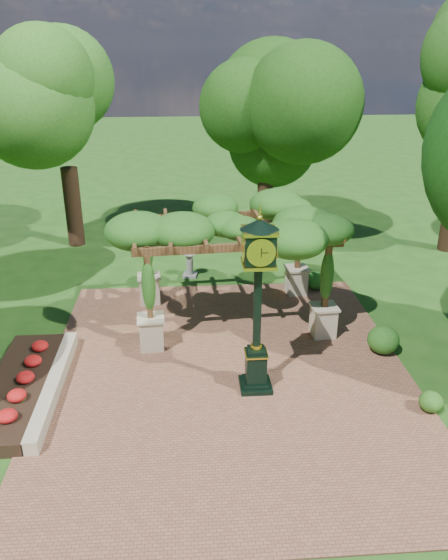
{
  "coord_description": "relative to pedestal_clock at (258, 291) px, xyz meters",
  "views": [
    {
      "loc": [
        -1.02,
        -11.77,
        8.39
      ],
      "look_at": [
        0.0,
        2.5,
        2.2
      ],
      "focal_mm": 35.0,
      "sensor_mm": 36.0,
      "label": 1
    }
  ],
  "objects": [
    {
      "name": "flower_bed",
      "position": [
        -6.17,
        0.22,
        -2.65
      ],
      "size": [
        1.5,
        5.0,
        0.36
      ],
      "primitive_type": "cube",
      "color": "red",
      "rests_on": "ground"
    },
    {
      "name": "sundial",
      "position": [
        -1.62,
        7.78,
        -2.41
      ],
      "size": [
        0.61,
        0.61,
        0.96
      ],
      "rotation": [
        0.0,
        0.0,
        -0.16
      ],
      "color": "gray",
      "rests_on": "ground"
    },
    {
      "name": "brick_plaza",
      "position": [
        -0.67,
        0.72,
        -2.81
      ],
      "size": [
        10.0,
        12.0,
        0.04
      ],
      "primitive_type": "cube",
      "color": "brown",
      "rests_on": "ground"
    },
    {
      "name": "tree_west_far",
      "position": [
        -6.72,
        11.91,
        3.38
      ],
      "size": [
        4.71,
        4.71,
        9.05
      ],
      "color": "#331F13",
      "rests_on": "ground"
    },
    {
      "name": "pergola",
      "position": [
        -0.31,
        4.07,
        0.33
      ],
      "size": [
        6.38,
        4.27,
        3.86
      ],
      "rotation": [
        0.0,
        0.0,
        0.07
      ],
      "color": "beige",
      "rests_on": "brick_plaza"
    },
    {
      "name": "shrub_back",
      "position": [
        3.02,
        6.11,
        -2.46
      ],
      "size": [
        0.97,
        0.97,
        0.66
      ],
      "primitive_type": "ellipsoid",
      "rotation": [
        0.0,
        0.0,
        -0.4
      ],
      "color": "#235F1B",
      "rests_on": "brick_plaza"
    },
    {
      "name": "ground",
      "position": [
        -0.67,
        -0.28,
        -2.83
      ],
      "size": [
        120.0,
        120.0,
        0.0
      ],
      "primitive_type": "plane",
      "color": "#1E4714",
      "rests_on": "ground"
    },
    {
      "name": "pedestal_clock",
      "position": [
        0.0,
        0.0,
        0.0
      ],
      "size": [
        0.94,
        0.94,
        4.74
      ],
      "rotation": [
        0.0,
        0.0,
        0.0
      ],
      "color": "black",
      "rests_on": "brick_plaza"
    },
    {
      "name": "tree_north",
      "position": [
        1.92,
        12.16,
        2.24
      ],
      "size": [
        4.89,
        4.89,
        7.39
      ],
      "color": "#372216",
      "rests_on": "ground"
    },
    {
      "name": "shrub_mid",
      "position": [
        3.95,
        1.52,
        -2.38
      ],
      "size": [
        1.14,
        1.14,
        0.83
      ],
      "primitive_type": "ellipsoid",
      "rotation": [
        0.0,
        0.0,
        0.27
      ],
      "color": "#245618",
      "rests_on": "brick_plaza"
    },
    {
      "name": "shrub_front",
      "position": [
        4.19,
        -1.31,
        -2.53
      ],
      "size": [
        0.74,
        0.74,
        0.53
      ],
      "primitive_type": "ellipsoid",
      "rotation": [
        0.0,
        0.0,
        -0.32
      ],
      "color": "#2C5C1A",
      "rests_on": "brick_plaza"
    },
    {
      "name": "border_wall",
      "position": [
        -5.27,
        0.22,
        -2.63
      ],
      "size": [
        0.35,
        5.0,
        0.4
      ],
      "primitive_type": "cube",
      "color": "#C6B793",
      "rests_on": "ground"
    }
  ]
}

